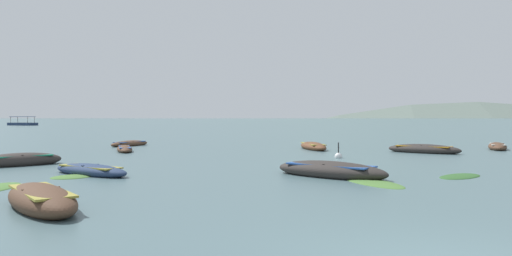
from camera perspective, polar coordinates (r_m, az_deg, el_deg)
ground_plane at (r=1506.30m, az=-1.00°, el=1.22°), size 6000.00×6000.00×0.00m
mountain_1 at (r=1966.72m, az=-24.85°, el=6.38°), size 1041.95×1041.95×360.69m
mountain_2 at (r=1991.19m, az=0.22°, el=4.64°), size 905.26×905.26×236.09m
mountain_3 at (r=1797.59m, az=15.01°, el=7.86°), size 1582.93×1582.93×417.12m
rowboat_0 at (r=18.35m, az=-19.55°, el=-4.90°), size 3.77×3.14×0.50m
rowboat_2 at (r=31.26m, az=6.98°, el=-2.24°), size 1.79×4.70×0.60m
rowboat_3 at (r=35.86m, az=-15.15°, el=-1.87°), size 2.67×3.88×0.51m
rowboat_4 at (r=34.81m, az=27.37°, el=-2.03°), size 2.63×3.99×0.57m
rowboat_5 at (r=29.61m, az=19.77°, el=-2.47°), size 4.19×3.77×0.66m
rowboat_6 at (r=16.93m, az=9.03°, el=-5.15°), size 4.25×3.94×0.70m
rowboat_7 at (r=30.24m, az=-15.74°, el=-2.48°), size 1.96×3.92×0.47m
rowboat_8 at (r=12.00m, az=-24.73°, el=-7.93°), size 3.24×3.75×0.70m
rowboat_9 at (r=23.03m, az=-26.91°, el=-3.57°), size 3.50×3.36×0.70m
ferry_0 at (r=137.59m, az=-26.60°, el=0.47°), size 8.37×5.71×2.54m
mooring_buoy at (r=24.72m, az=10.03°, el=-3.41°), size 0.39×0.39×0.93m
weed_patch_0 at (r=18.26m, az=23.64°, el=-5.46°), size 2.40×2.27×0.14m
weed_patch_1 at (r=17.83m, az=-21.59°, el=-5.60°), size 1.87×1.85×0.14m
weed_patch_4 at (r=15.71m, az=13.98°, el=-6.47°), size 2.08×3.32×0.14m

